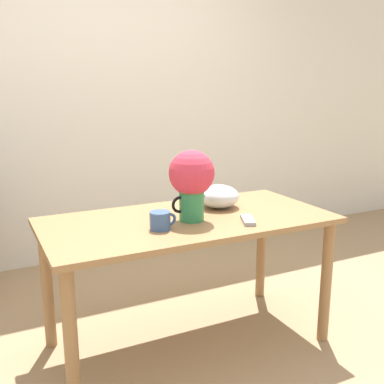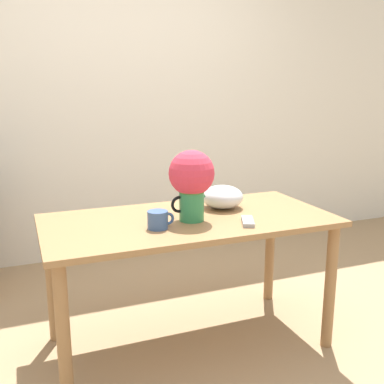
# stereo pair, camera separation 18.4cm
# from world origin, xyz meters

# --- Properties ---
(ground_plane) EXTENTS (12.00, 12.00, 0.00)m
(ground_plane) POSITION_xyz_m (0.00, 0.00, 0.00)
(ground_plane) COLOR #9E7F5B
(wall_back) EXTENTS (8.00, 0.05, 2.60)m
(wall_back) POSITION_xyz_m (0.00, 1.75, 1.30)
(wall_back) COLOR silver
(wall_back) RESTS_ON ground_plane
(table) EXTENTS (1.50, 0.73, 0.72)m
(table) POSITION_xyz_m (0.02, 0.20, 0.62)
(table) COLOR olive
(table) RESTS_ON ground_plane
(flower_vase) EXTENTS (0.23, 0.23, 0.36)m
(flower_vase) POSITION_xyz_m (0.01, 0.15, 0.94)
(flower_vase) COLOR #2D844C
(flower_vase) RESTS_ON table
(coffee_mug) EXTENTS (0.13, 0.10, 0.09)m
(coffee_mug) POSITION_xyz_m (-0.18, 0.08, 0.77)
(coffee_mug) COLOR #385689
(coffee_mug) RESTS_ON table
(white_bowl) EXTENTS (0.23, 0.23, 0.13)m
(white_bowl) POSITION_xyz_m (0.26, 0.31, 0.79)
(white_bowl) COLOR silver
(white_bowl) RESTS_ON table
(remote_control) EXTENTS (0.11, 0.17, 0.02)m
(remote_control) POSITION_xyz_m (0.26, 0.00, 0.73)
(remote_control) COLOR #999999
(remote_control) RESTS_ON table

